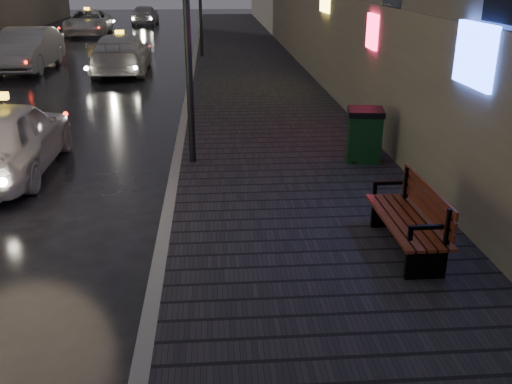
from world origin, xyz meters
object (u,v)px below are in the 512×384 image
at_px(taxi_near, 6,137).
at_px(bench, 413,218).
at_px(car_left_mid, 27,49).
at_px(car_far, 145,15).
at_px(taxi_mid, 121,54).
at_px(trash_bin, 364,134).
at_px(taxi_far, 88,22).

bearing_deg(taxi_near, bench, 147.98).
relative_size(car_left_mid, car_far, 1.19).
relative_size(bench, car_far, 0.45).
bearing_deg(taxi_near, taxi_mid, -92.88).
height_order(bench, car_left_mid, car_left_mid).
relative_size(bench, car_left_mid, 0.38).
bearing_deg(taxi_mid, taxi_near, 85.77).
distance_m(trash_bin, taxi_mid, 14.35).
distance_m(bench, taxi_near, 8.25).
xyz_separation_m(trash_bin, car_far, (-8.23, 35.13, 0.03)).
relative_size(taxi_near, taxi_far, 0.80).
xyz_separation_m(taxi_mid, taxi_far, (-4.31, 15.31, 0.01)).
bearing_deg(taxi_far, bench, -74.86).
height_order(taxi_mid, car_far, taxi_mid).
xyz_separation_m(taxi_near, car_far, (-0.84, 34.99, -0.02)).
bearing_deg(taxi_mid, taxi_far, -75.99).
bearing_deg(car_far, car_left_mid, 84.64).
bearing_deg(trash_bin, car_left_mid, 138.05).
bearing_deg(taxi_far, trash_bin, -71.64).
xyz_separation_m(trash_bin, taxi_far, (-11.15, 27.92, 0.08)).
distance_m(trash_bin, taxi_far, 30.07).
xyz_separation_m(taxi_near, taxi_mid, (0.55, 12.47, 0.01)).
height_order(taxi_near, car_left_mid, car_left_mid).
bearing_deg(taxi_far, car_left_mid, -92.26).
height_order(taxi_near, taxi_mid, taxi_mid).
xyz_separation_m(bench, car_far, (-7.86, 39.32, 0.10)).
xyz_separation_m(car_left_mid, taxi_far, (-0.29, 14.28, -0.07)).
bearing_deg(car_far, taxi_near, 93.00).
xyz_separation_m(bench, taxi_near, (-7.02, 4.33, 0.12)).
bearing_deg(car_far, trash_bin, 104.81).
bearing_deg(trash_bin, taxi_mid, 128.02).
relative_size(bench, taxi_near, 0.43).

